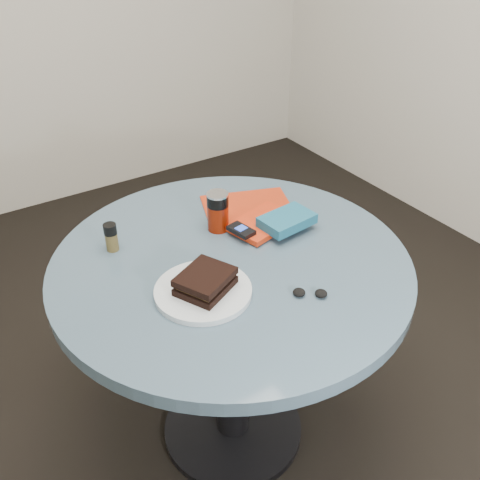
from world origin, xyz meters
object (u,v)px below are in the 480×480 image
plate (203,291)px  red_book (262,223)px  novel (287,220)px  headphones (310,293)px  pepper_grinder (111,237)px  sandwich (205,281)px  table (231,303)px  mp3_player (241,230)px  magazine (248,207)px  soda_can (218,211)px

plate → red_book: 0.36m
novel → headphones: size_ratio=1.78×
novel → pepper_grinder: bearing=152.4°
sandwich → pepper_grinder: size_ratio=2.02×
headphones → pepper_grinder: bearing=126.3°
table → pepper_grinder: (-0.26, 0.22, 0.21)m
pepper_grinder → table: bearing=-40.1°
red_book → novel: novel is taller
plate → pepper_grinder: pepper_grinder is taller
table → plate: (-0.14, -0.09, 0.17)m
mp3_player → headphones: mp3_player is taller
plate → magazine: (0.33, 0.30, -0.01)m
plate → pepper_grinder: 0.33m
red_book → mp3_player: mp3_player is taller
plate → headphones: headphones is taller
soda_can → headphones: 0.40m
sandwich → magazine: size_ratio=0.61×
plate → headphones: size_ratio=2.81×
table → mp3_player: bearing=41.3°
table → pepper_grinder: 0.40m
sandwich → mp3_player: bearing=37.6°
table → sandwich: sandwich is taller
table → red_book: 0.26m
mp3_player → table: bearing=-138.7°
plate → mp3_player: 0.27m
plate → table: bearing=33.2°
magazine → headphones: bearing=-83.8°
table → magazine: (0.19, 0.21, 0.17)m
mp3_player → soda_can: bearing=110.2°
sandwich → pepper_grinder: (-0.12, 0.31, 0.00)m
headphones → magazine: bearing=76.2°
pepper_grinder → magazine: bearing=-1.6°
pepper_grinder → magazine: size_ratio=0.30×
headphones → table: bearing=108.3°
table → soda_can: size_ratio=8.26×
table → red_book: bearing=27.6°
pepper_grinder → magazine: (0.45, -0.01, -0.04)m
table → sandwich: bearing=-144.7°
red_book → sandwich: bearing=-162.9°
table → red_book: red_book is taller
magazine → soda_can: bearing=-138.7°
sandwich → pepper_grinder: bearing=111.6°
pepper_grinder → red_book: size_ratio=0.42×
sandwich → magazine: sandwich is taller
table → mp3_player: size_ratio=11.48×
red_book → table: bearing=-166.5°
sandwich → pepper_grinder: 0.34m
table → headphones: headphones is taller
soda_can → red_book: bearing=-27.6°
plate → novel: (0.36, 0.12, 0.03)m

